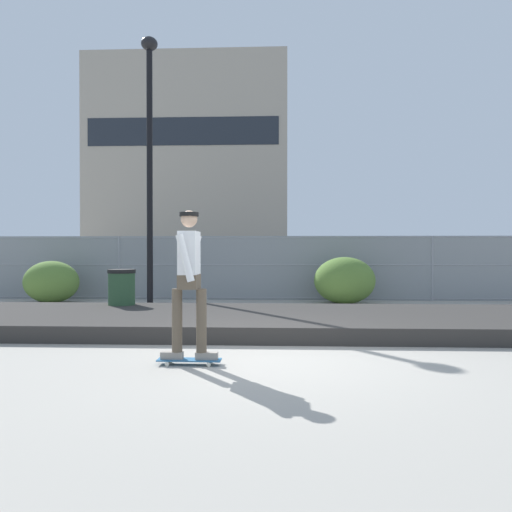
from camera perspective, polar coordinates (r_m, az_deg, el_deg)
name	(u,v)px	position (r m, az deg, el deg)	size (l,w,h in m)	color
ground_plane	(269,358)	(6.62, 1.49, -11.85)	(120.00, 120.00, 0.00)	#9E998E
gravel_berm	(271,321)	(9.05, 1.78, -7.59)	(16.15, 3.38, 0.27)	#33302D
skateboard	(189,360)	(6.28, -7.84, -12.02)	(0.80, 0.22, 0.07)	#2D608C
skater	(189,274)	(6.13, -7.85, -2.09)	(0.72, 0.58, 1.86)	gray
chain_fence	(273,268)	(14.03, 2.05, -1.38)	(27.20, 0.06, 1.85)	gray
street_lamp	(150,139)	(13.65, -12.39, 13.24)	(0.44, 0.44, 7.13)	black
parked_car_near	(123,267)	(18.58, -15.38, -1.20)	(4.50, 2.15, 1.66)	#B7BABF
library_building	(197,172)	(52.20, -6.93, 9.78)	(18.64, 15.82, 19.41)	#9E9384
shrub_left	(51,282)	(14.33, -22.89, -2.83)	(1.48, 1.21, 1.15)	#567A33
shrub_center	(345,281)	(13.18, 10.36, -2.85)	(1.63, 1.33, 1.26)	#567A33
trash_bin	(122,293)	(10.77, -15.49, -4.24)	(0.59, 0.59, 1.03)	#2D5133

